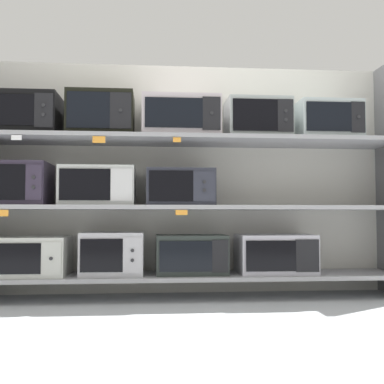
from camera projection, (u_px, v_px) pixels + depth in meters
ground at (208, 333)px, 2.42m from camera, size 7.03×6.00×0.02m
back_panel at (189, 178)px, 3.72m from camera, size 3.23×0.04×1.78m
shelf_0 at (192, 276)px, 3.42m from camera, size 3.03×0.48×0.03m
microwave_0 at (27, 256)px, 3.33m from camera, size 0.57×0.42×0.27m
microwave_1 at (113, 253)px, 3.38m from camera, size 0.44×0.37×0.30m
microwave_2 at (191, 254)px, 3.43m from camera, size 0.51×0.35×0.28m
microwave_3 at (275, 254)px, 3.48m from camera, size 0.55×0.38×0.28m
shelf_1 at (192, 208)px, 3.45m from camera, size 3.03×0.48×0.03m
microwave_4 at (18, 184)px, 3.35m from camera, size 0.43×0.40×0.30m
microwave_5 at (98, 186)px, 3.40m from camera, size 0.53×0.38×0.28m
microwave_6 at (180, 188)px, 3.44m from camera, size 0.49×0.44×0.26m
price_tag_0 at (2, 213)px, 3.10m from camera, size 0.09×0.00×0.04m
price_tag_1 at (181, 212)px, 3.20m from camera, size 0.08×0.00×0.03m
shelf_2 at (192, 140)px, 3.47m from camera, size 3.03×0.48×0.03m
microwave_7 at (25, 115)px, 3.38m from camera, size 0.50×0.39×0.30m
microwave_8 at (101, 115)px, 3.42m from camera, size 0.47×0.38×0.32m
microwave_9 at (181, 118)px, 3.47m from camera, size 0.56×0.40×0.29m
microwave_10 at (257, 120)px, 3.52m from camera, size 0.47×0.35×0.29m
microwave_11 at (326, 122)px, 3.56m from camera, size 0.46×0.39×0.28m
price_tag_2 at (16, 138)px, 3.13m from camera, size 0.07×0.00×0.03m
price_tag_3 at (99, 140)px, 3.17m from camera, size 0.09×0.00×0.05m
price_tag_4 at (177, 140)px, 3.22m from camera, size 0.05×0.00×0.03m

